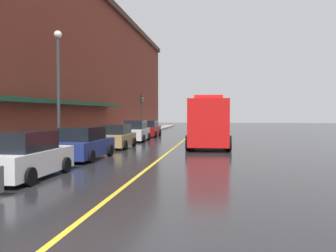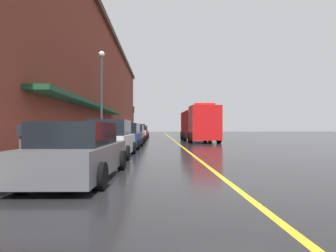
{
  "view_description": "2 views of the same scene",
  "coord_description": "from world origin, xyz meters",
  "px_view_note": "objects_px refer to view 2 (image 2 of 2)",
  "views": [
    {
      "loc": [
        3.14,
        -6.15,
        2.48
      ],
      "look_at": [
        -0.88,
        22.14,
        1.4
      ],
      "focal_mm": 39.1,
      "sensor_mm": 36.0,
      "label": 1
    },
    {
      "loc": [
        -1.84,
        -6.31,
        1.43
      ],
      "look_at": [
        -0.54,
        25.0,
        1.58
      ],
      "focal_mm": 28.45,
      "sensor_mm": 36.0,
      "label": 2
    }
  ],
  "objects_px": {
    "parked_car_4": "(138,132)",
    "parking_meter_1": "(96,134)",
    "parked_car_0": "(79,152)",
    "parked_car_1": "(111,140)",
    "parking_meter_0": "(23,141)",
    "parking_meter_2": "(21,142)",
    "fire_truck": "(199,125)",
    "street_lamp_left": "(102,87)",
    "parked_car_2": "(126,136)",
    "parked_car_5": "(142,132)",
    "traffic_light_near": "(133,115)",
    "parked_car_3": "(134,134)",
    "parking_meter_3": "(122,131)"
  },
  "relations": [
    {
      "from": "parked_car_2",
      "to": "street_lamp_left",
      "type": "bearing_deg",
      "value": 57.58
    },
    {
      "from": "parking_meter_0",
      "to": "street_lamp_left",
      "type": "height_order",
      "value": "street_lamp_left"
    },
    {
      "from": "parking_meter_1",
      "to": "parking_meter_3",
      "type": "bearing_deg",
      "value": 90.0
    },
    {
      "from": "street_lamp_left",
      "to": "parking_meter_1",
      "type": "bearing_deg",
      "value": -82.23
    },
    {
      "from": "parked_car_5",
      "to": "parking_meter_1",
      "type": "distance_m",
      "value": 21.03
    },
    {
      "from": "fire_truck",
      "to": "parking_meter_2",
      "type": "relative_size",
      "value": 6.47
    },
    {
      "from": "traffic_light_near",
      "to": "parking_meter_2",
      "type": "bearing_deg",
      "value": -90.11
    },
    {
      "from": "parked_car_3",
      "to": "parking_meter_2",
      "type": "relative_size",
      "value": 3.1
    },
    {
      "from": "parking_meter_2",
      "to": "street_lamp_left",
      "type": "bearing_deg",
      "value": 92.66
    },
    {
      "from": "parked_car_2",
      "to": "parking_meter_1",
      "type": "relative_size",
      "value": 3.51
    },
    {
      "from": "parked_car_2",
      "to": "parking_meter_0",
      "type": "distance_m",
      "value": 11.54
    },
    {
      "from": "parked_car_5",
      "to": "parking_meter_0",
      "type": "xyz_separation_m",
      "value": [
        -1.41,
        -29.37,
        0.28
      ]
    },
    {
      "from": "parked_car_3",
      "to": "parking_meter_0",
      "type": "distance_m",
      "value": 17.65
    },
    {
      "from": "parking_meter_0",
      "to": "parking_meter_2",
      "type": "relative_size",
      "value": 1.0
    },
    {
      "from": "parked_car_1",
      "to": "parked_car_4",
      "type": "height_order",
      "value": "parked_car_4"
    },
    {
      "from": "parked_car_1",
      "to": "fire_truck",
      "type": "height_order",
      "value": "fire_truck"
    },
    {
      "from": "street_lamp_left",
      "to": "traffic_light_near",
      "type": "distance_m",
      "value": 19.11
    },
    {
      "from": "parking_meter_1",
      "to": "traffic_light_near",
      "type": "height_order",
      "value": "traffic_light_near"
    },
    {
      "from": "traffic_light_near",
      "to": "parked_car_5",
      "type": "bearing_deg",
      "value": -61.43
    },
    {
      "from": "fire_truck",
      "to": "street_lamp_left",
      "type": "xyz_separation_m",
      "value": [
        -8.3,
        -6.73,
        2.69
      ]
    },
    {
      "from": "fire_truck",
      "to": "street_lamp_left",
      "type": "relative_size",
      "value": 1.24
    },
    {
      "from": "parked_car_3",
      "to": "parked_car_4",
      "type": "bearing_deg",
      "value": 0.09
    },
    {
      "from": "parked_car_5",
      "to": "street_lamp_left",
      "type": "bearing_deg",
      "value": 172.93
    },
    {
      "from": "parked_car_2",
      "to": "traffic_light_near",
      "type": "bearing_deg",
      "value": 5.22
    },
    {
      "from": "street_lamp_left",
      "to": "parked_car_3",
      "type": "bearing_deg",
      "value": 67.24
    },
    {
      "from": "parked_car_5",
      "to": "fire_truck",
      "type": "bearing_deg",
      "value": -147.61
    },
    {
      "from": "parking_meter_1",
      "to": "parked_car_1",
      "type": "bearing_deg",
      "value": -63.45
    },
    {
      "from": "parked_car_2",
      "to": "street_lamp_left",
      "type": "distance_m",
      "value": 4.33
    },
    {
      "from": "street_lamp_left",
      "to": "parked_car_1",
      "type": "bearing_deg",
      "value": -74.76
    },
    {
      "from": "parking_meter_2",
      "to": "traffic_light_near",
      "type": "distance_m",
      "value": 32.03
    },
    {
      "from": "parked_car_0",
      "to": "parking_meter_1",
      "type": "xyz_separation_m",
      "value": [
        -1.35,
        8.0,
        0.32
      ]
    },
    {
      "from": "parked_car_4",
      "to": "parking_meter_1",
      "type": "distance_m",
      "value": 15.3
    },
    {
      "from": "parked_car_1",
      "to": "parking_meter_2",
      "type": "bearing_deg",
      "value": 168.44
    },
    {
      "from": "parked_car_4",
      "to": "fire_truck",
      "type": "bearing_deg",
      "value": -124.87
    },
    {
      "from": "street_lamp_left",
      "to": "parked_car_5",
      "type": "bearing_deg",
      "value": 83.1
    },
    {
      "from": "parked_car_2",
      "to": "parked_car_3",
      "type": "height_order",
      "value": "parked_car_2"
    },
    {
      "from": "parked_car_0",
      "to": "parked_car_4",
      "type": "height_order",
      "value": "parked_car_4"
    },
    {
      "from": "parked_car_5",
      "to": "fire_truck",
      "type": "distance_m",
      "value": 11.73
    },
    {
      "from": "parked_car_0",
      "to": "parked_car_1",
      "type": "relative_size",
      "value": 1.05
    },
    {
      "from": "parked_car_4",
      "to": "parking_meter_1",
      "type": "xyz_separation_m",
      "value": [
        -1.38,
        -15.24,
        0.23
      ]
    },
    {
      "from": "parking_meter_1",
      "to": "street_lamp_left",
      "type": "height_order",
      "value": "street_lamp_left"
    },
    {
      "from": "parked_car_1",
      "to": "parking_meter_1",
      "type": "bearing_deg",
      "value": 27.62
    },
    {
      "from": "parked_car_3",
      "to": "parked_car_1",
      "type": "bearing_deg",
      "value": 179.34
    },
    {
      "from": "parked_car_5",
      "to": "parked_car_4",
      "type": "bearing_deg",
      "value": 179.6
    },
    {
      "from": "parked_car_5",
      "to": "parking_meter_1",
      "type": "relative_size",
      "value": 3.21
    },
    {
      "from": "parking_meter_3",
      "to": "parked_car_5",
      "type": "bearing_deg",
      "value": 81.74
    },
    {
      "from": "fire_truck",
      "to": "parking_meter_0",
      "type": "height_order",
      "value": "fire_truck"
    },
    {
      "from": "parked_car_5",
      "to": "parking_meter_0",
      "type": "relative_size",
      "value": 3.21
    },
    {
      "from": "parked_car_3",
      "to": "fire_truck",
      "type": "xyz_separation_m",
      "value": [
        6.28,
        1.93,
        0.93
      ]
    },
    {
      "from": "parked_car_0",
      "to": "parking_meter_2",
      "type": "bearing_deg",
      "value": 112.34
    }
  ]
}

